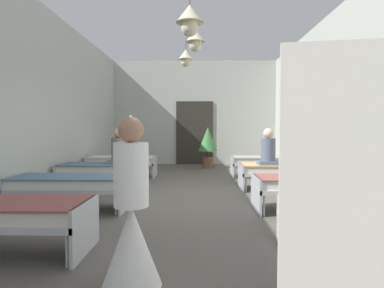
# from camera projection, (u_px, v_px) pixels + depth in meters

# --- Properties ---
(ground_plane) EXTENTS (6.75, 12.78, 0.10)m
(ground_plane) POSITION_uv_depth(u_px,v_px,m) (191.00, 201.00, 6.38)
(ground_plane) COLOR #59544C
(room_shell) EXTENTS (6.55, 12.38, 3.94)m
(room_shell) POSITION_uv_depth(u_px,v_px,m) (192.00, 102.00, 7.61)
(room_shell) COLOR #B2B7AD
(room_shell) RESTS_ON ground
(bed_left_row_0) EXTENTS (1.90, 0.84, 0.57)m
(bed_left_row_0) POSITION_uv_depth(u_px,v_px,m) (1.00, 214.00, 3.54)
(bed_left_row_0) COLOR #B7BCC1
(bed_left_row_0) RESTS_ON ground
(bed_right_row_0) EXTENTS (1.90, 0.84, 0.57)m
(bed_right_row_0) POSITION_uv_depth(u_px,v_px,m) (375.00, 216.00, 3.47)
(bed_right_row_0) COLOR #B7BCC1
(bed_right_row_0) RESTS_ON ground
(bed_left_row_1) EXTENTS (1.90, 0.84, 0.57)m
(bed_left_row_1) POSITION_uv_depth(u_px,v_px,m) (70.00, 184.00, 5.44)
(bed_left_row_1) COLOR #B7BCC1
(bed_left_row_1) RESTS_ON ground
(bed_right_row_1) EXTENTS (1.90, 0.84, 0.57)m
(bed_right_row_1) POSITION_uv_depth(u_px,v_px,m) (312.00, 185.00, 5.37)
(bed_right_row_1) COLOR #B7BCC1
(bed_right_row_1) RESTS_ON ground
(bed_left_row_2) EXTENTS (1.90, 0.84, 0.57)m
(bed_left_row_2) POSITION_uv_depth(u_px,v_px,m) (103.00, 170.00, 7.34)
(bed_left_row_2) COLOR #B7BCC1
(bed_left_row_2) RESTS_ON ground
(bed_right_row_2) EXTENTS (1.90, 0.84, 0.57)m
(bed_right_row_2) POSITION_uv_depth(u_px,v_px,m) (283.00, 170.00, 7.27)
(bed_right_row_2) COLOR #B7BCC1
(bed_right_row_2) RESTS_ON ground
(bed_left_row_3) EXTENTS (1.90, 0.84, 0.57)m
(bed_left_row_3) POSITION_uv_depth(u_px,v_px,m) (122.00, 161.00, 9.24)
(bed_left_row_3) COLOR #B7BCC1
(bed_left_row_3) RESTS_ON ground
(bed_right_row_3) EXTENTS (1.90, 0.84, 0.57)m
(bed_right_row_3) POSITION_uv_depth(u_px,v_px,m) (265.00, 161.00, 9.16)
(bed_right_row_3) COLOR #B7BCC1
(bed_right_row_3) RESTS_ON ground
(nurse_near_aisle) EXTENTS (0.52, 0.52, 1.49)m
(nurse_near_aisle) POSITION_uv_depth(u_px,v_px,m) (132.00, 226.00, 2.80)
(nurse_near_aisle) COLOR white
(nurse_near_aisle) RESTS_ON ground
(patient_seated_primary) EXTENTS (0.44, 0.44, 0.80)m
(patient_seated_primary) POSITION_uv_depth(u_px,v_px,m) (268.00, 151.00, 7.15)
(patient_seated_primary) COLOR #515B70
(patient_seated_primary) RESTS_ON bed_right_row_2
(patient_seated_secondary) EXTENTS (0.44, 0.44, 0.80)m
(patient_seated_secondary) POSITION_uv_depth(u_px,v_px,m) (119.00, 151.00, 7.37)
(patient_seated_secondary) COLOR slate
(patient_seated_secondary) RESTS_ON bed_left_row_2
(potted_plant) EXTENTS (0.66, 0.66, 1.42)m
(potted_plant) POSITION_uv_depth(u_px,v_px,m) (208.00, 142.00, 11.18)
(potted_plant) COLOR brown
(potted_plant) RESTS_ON ground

